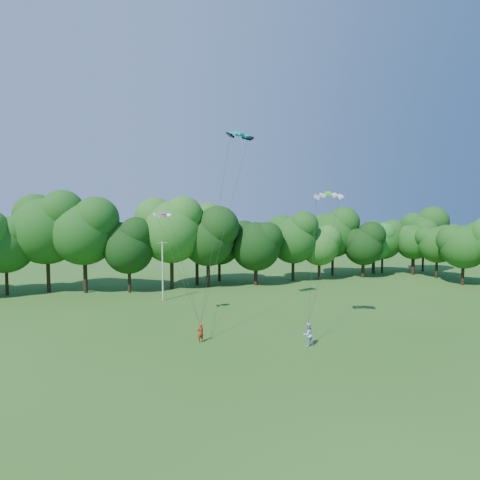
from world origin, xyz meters
name	(u,v)px	position (x,y,z in m)	size (l,w,h in m)	color
ground	(285,406)	(0.00, 0.00, 0.00)	(160.00, 160.00, 0.00)	#285116
utility_pole	(163,270)	(-3.41, 27.95, 3.76)	(1.37, 0.63, 7.26)	beige
kite_flyer_left	(200,333)	(-2.21, 11.58, 0.78)	(0.57, 0.38, 1.56)	#AC2F16
kite_flyer_right	(308,334)	(5.76, 8.08, 0.92)	(0.90, 0.70, 1.85)	#B1C2F5
kite_teal	(239,133)	(3.57, 19.15, 18.85)	(3.04, 2.03, 0.63)	#059DAB
kite_green	(328,194)	(9.32, 11.24, 12.33)	(2.76, 2.03, 0.45)	#3AD41F
kite_pink	(162,214)	(-4.43, 18.10, 10.56)	(1.76, 1.11, 0.28)	#DD3D96
tree_back_center	(208,235)	(3.86, 34.72, 7.63)	(8.40, 8.40, 12.22)	black
tree_back_east	(374,238)	(34.98, 37.95, 6.36)	(7.01, 7.01, 10.19)	#342514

